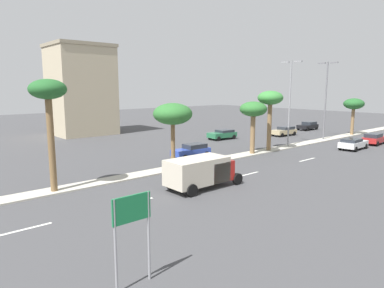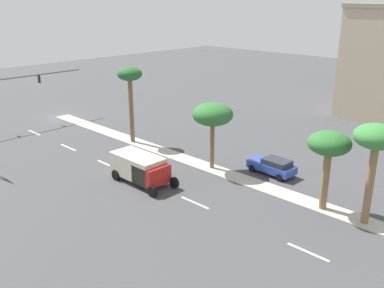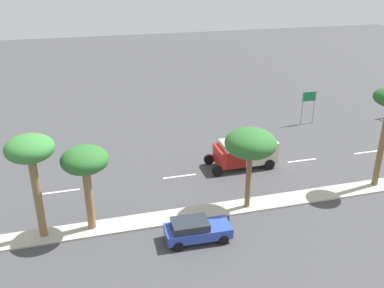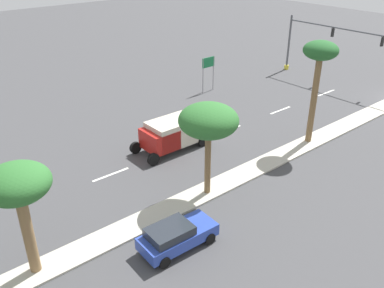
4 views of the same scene
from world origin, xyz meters
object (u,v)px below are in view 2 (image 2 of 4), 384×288
Objects in this scene: palm_tree_outboard at (130,79)px; palm_tree_far at (213,115)px; palm_tree_mid at (329,146)px; box_truck at (142,168)px; sedan_blue_mid at (273,166)px; palm_tree_front at (376,141)px.

palm_tree_outboard is 11.17m from palm_tree_far.
palm_tree_mid reaches higher than box_truck.
palm_tree_outboard reaches higher than sedan_blue_mid.
palm_tree_far reaches higher than sedan_blue_mid.
palm_tree_mid is at bearing 114.72° from box_truck.
palm_tree_front is 11.16m from sedan_blue_mid.
box_truck is at bearing -36.78° from sedan_blue_mid.
palm_tree_far is at bearing 91.56° from palm_tree_outboard.
palm_tree_far is (-0.30, 11.02, -1.79)m from palm_tree_outboard.
palm_tree_mid is at bearing -88.87° from palm_tree_front.
palm_tree_far is 7.67m from box_truck.
palm_tree_far is 6.86m from sedan_blue_mid.
palm_tree_outboard reaches higher than palm_tree_far.
sedan_blue_mid is (-3.05, -6.35, -4.11)m from palm_tree_mid.
palm_tree_mid is 14.92m from box_truck.
palm_tree_front is at bearing 91.13° from palm_tree_mid.
palm_tree_far reaches higher than box_truck.
palm_tree_front is (-0.06, 25.09, -0.84)m from palm_tree_outboard.
box_truck is (6.06, -13.15, -3.58)m from palm_tree_mid.
palm_tree_mid is 3.26m from palm_tree_front.
sedan_blue_mid is (-3.05, 15.67, -6.02)m from palm_tree_outboard.
palm_tree_front is (0.24, 14.07, 0.95)m from palm_tree_far.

